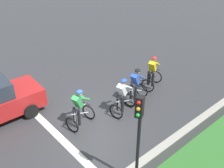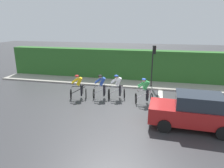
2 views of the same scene
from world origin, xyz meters
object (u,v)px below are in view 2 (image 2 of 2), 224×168
Objects in this scene: cyclist_mid at (117,87)px; traffic_light_near_crossing at (153,60)px; cyclist_second at (102,87)px; cyclist_fourth at (145,91)px; car_red at (194,111)px; cyclist_lead at (79,87)px.

traffic_light_near_crossing is (2.98, -2.21, 1.43)m from cyclist_mid.
cyclist_second and cyclist_fourth have the same top height.
traffic_light_near_crossing is at bearing 19.70° from car_red.
traffic_light_near_crossing is (3.23, -3.26, 1.43)m from cyclist_second.
cyclist_lead is 1.56m from cyclist_second.
cyclist_mid is 5.46m from car_red.
cyclist_lead is 4.45m from cyclist_fourth.
cyclist_mid is at bearing 143.44° from traffic_light_near_crossing.
cyclist_mid and cyclist_fourth have the same top height.
traffic_light_near_crossing is at bearing -5.42° from cyclist_fourth.
cyclist_lead is 1.00× the size of cyclist_second.
cyclist_fourth is at bearing -88.79° from cyclist_lead.
cyclist_second and cyclist_mid have the same top height.
car_red is (-2.95, -5.47, 0.08)m from cyclist_second.
cyclist_fourth is at bearing -94.90° from cyclist_second.
cyclist_lead is at bearing 102.78° from cyclist_second.
cyclist_mid is 3.97m from traffic_light_near_crossing.
cyclist_second is at bearing -77.22° from cyclist_lead.
cyclist_fourth is (-0.25, -2.93, 0.00)m from cyclist_second.
cyclist_lead is 0.40× the size of car_red.
cyclist_lead is 7.46m from car_red.
cyclist_lead and cyclist_mid have the same top height.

